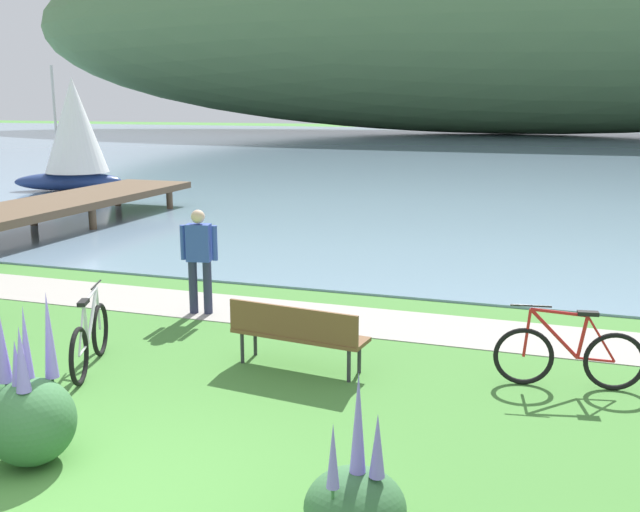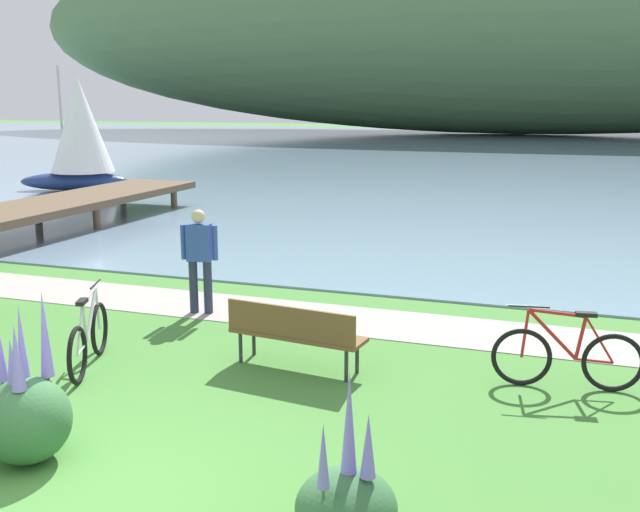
% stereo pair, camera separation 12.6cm
% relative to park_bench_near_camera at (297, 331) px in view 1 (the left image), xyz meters
% --- Properties ---
extents(ground_plane, '(200.00, 200.00, 0.00)m').
position_rel_park_bench_near_camera_xyz_m(ground_plane, '(-0.67, -3.57, -0.52)').
color(ground_plane, '#478438').
extents(bay_water, '(180.00, 80.00, 0.04)m').
position_rel_park_bench_near_camera_xyz_m(bay_water, '(-0.67, 43.80, -0.50)').
color(bay_water, '#7A99B2').
rests_on(bay_water, ground).
extents(distant_hillside, '(112.38, 28.00, 24.39)m').
position_rel_park_bench_near_camera_xyz_m(distant_hillside, '(-2.53, 69.50, 11.71)').
color(distant_hillside, '#567A4C').
rests_on(distant_hillside, bay_water).
extents(shoreline_path, '(60.00, 1.50, 0.01)m').
position_rel_park_bench_near_camera_xyz_m(shoreline_path, '(-0.67, 2.27, -0.52)').
color(shoreline_path, '#A39E93').
rests_on(shoreline_path, ground).
extents(park_bench_near_camera, '(1.84, 0.69, 0.88)m').
position_rel_park_bench_near_camera_xyz_m(park_bench_near_camera, '(0.00, 0.00, 0.00)').
color(park_bench_near_camera, brown).
rests_on(park_bench_near_camera, ground).
extents(bicycle_leaning_near_bench, '(1.76, 0.32, 1.01)m').
position_rel_park_bench_near_camera_xyz_m(bicycle_leaning_near_bench, '(3.30, 0.50, -0.12)').
color(bicycle_leaning_near_bench, black).
rests_on(bicycle_leaning_near_bench, ground).
extents(bicycle_beside_path, '(0.71, 1.67, 1.01)m').
position_rel_park_bench_near_camera_xyz_m(bicycle_beside_path, '(-2.54, -0.80, -0.12)').
color(bicycle_beside_path, black).
rests_on(bicycle_beside_path, ground).
extents(person_at_shoreline, '(0.60, 0.29, 1.71)m').
position_rel_park_bench_near_camera_xyz_m(person_at_shoreline, '(-2.35, 1.85, 0.46)').
color(person_at_shoreline, '#282D47').
rests_on(person_at_shoreline, ground).
extents(echium_bush_closest_to_camera, '(0.80, 0.80, 1.43)m').
position_rel_park_bench_near_camera_xyz_m(echium_bush_closest_to_camera, '(1.73, -3.35, -0.18)').
color(echium_bush_closest_to_camera, '#386B3D').
rests_on(echium_bush_closest_to_camera, ground).
extents(echium_bush_beside_closest, '(0.83, 0.83, 1.64)m').
position_rel_park_bench_near_camera_xyz_m(echium_bush_beside_closest, '(-1.54, -3.08, -0.04)').
color(echium_bush_beside_closest, '#386B3D').
rests_on(echium_bush_beside_closest, ground).
extents(sailboat_nearest_to_shore, '(4.03, 3.14, 4.64)m').
position_rel_park_bench_near_camera_xyz_m(sailboat_nearest_to_shore, '(-14.51, 14.89, 1.70)').
color(sailboat_nearest_to_shore, navy).
rests_on(sailboat_nearest_to_shore, bay_water).
extents(pier_dock, '(2.40, 10.00, 0.80)m').
position_rel_park_bench_near_camera_xyz_m(pier_dock, '(-9.67, 7.80, 0.17)').
color(pier_dock, brown).
rests_on(pier_dock, ground).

